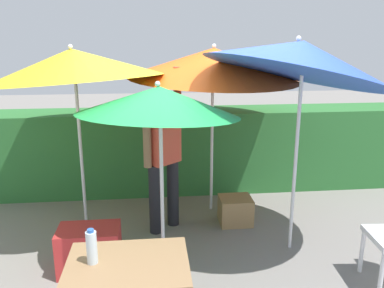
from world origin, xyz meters
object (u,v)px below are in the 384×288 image
object	(u,v)px
crate_cardboard	(235,210)
cooler_box	(90,249)
umbrella_navy	(159,101)
folding_table	(128,276)
bottle_water	(92,247)
umbrella_rainbow	(213,63)
umbrella_orange	(73,65)
umbrella_yellow	(300,58)
person_vendor	(163,153)

from	to	relation	value
crate_cardboard	cooler_box	bearing A→B (deg)	-152.23
umbrella_navy	cooler_box	bearing A→B (deg)	-170.07
folding_table	bottle_water	bearing A→B (deg)	173.92
umbrella_rainbow	umbrella_orange	size ratio (longest dim) A/B	0.97
umbrella_rainbow	cooler_box	size ratio (longest dim) A/B	3.65
umbrella_rainbow	folding_table	xyz separation A→B (m)	(-0.94, -2.46, -1.20)
cooler_box	bottle_water	world-z (taller)	bottle_water
umbrella_rainbow	umbrella_navy	world-z (taller)	umbrella_rainbow
umbrella_navy	folding_table	size ratio (longest dim) A/B	2.32
umbrella_rainbow	crate_cardboard	bearing A→B (deg)	-62.30
cooler_box	folding_table	world-z (taller)	folding_table
umbrella_orange	umbrella_yellow	size ratio (longest dim) A/B	0.90
person_vendor	bottle_water	bearing A→B (deg)	-105.10
umbrella_rainbow	bottle_water	distance (m)	2.87
folding_table	bottle_water	size ratio (longest dim) A/B	3.33
umbrella_yellow	cooler_box	bearing A→B (deg)	-172.91
umbrella_orange	cooler_box	bearing A→B (deg)	-78.15
cooler_box	folding_table	xyz separation A→B (m)	(0.45, -1.18, 0.46)
person_vendor	cooler_box	bearing A→B (deg)	-132.98
umbrella_yellow	crate_cardboard	world-z (taller)	umbrella_yellow
umbrella_orange	umbrella_yellow	xyz separation A→B (m)	(2.25, -0.65, 0.10)
umbrella_orange	crate_cardboard	world-z (taller)	umbrella_orange
umbrella_rainbow	umbrella_yellow	xyz separation A→B (m)	(0.68, -1.02, 0.12)
umbrella_rainbow	umbrella_navy	size ratio (longest dim) A/B	1.15
cooler_box	folding_table	bearing A→B (deg)	-69.26
person_vendor	bottle_water	size ratio (longest dim) A/B	7.83
folding_table	umbrella_navy	bearing A→B (deg)	78.90
person_vendor	crate_cardboard	bearing A→B (deg)	2.84
umbrella_yellow	person_vendor	size ratio (longest dim) A/B	1.31
cooler_box	crate_cardboard	size ratio (longest dim) A/B	1.52
umbrella_yellow	bottle_water	world-z (taller)	umbrella_yellow
umbrella_rainbow	umbrella_orange	bearing A→B (deg)	-166.83
umbrella_yellow	umbrella_navy	size ratio (longest dim) A/B	1.33
umbrella_yellow	cooler_box	size ratio (longest dim) A/B	4.20
crate_cardboard	person_vendor	bearing A→B (deg)	-177.16
bottle_water	crate_cardboard	bearing A→B (deg)	55.26
umbrella_orange	folding_table	size ratio (longest dim) A/B	2.77
umbrella_rainbow	umbrella_orange	distance (m)	1.62
umbrella_orange	bottle_water	size ratio (longest dim) A/B	9.22
umbrella_navy	crate_cardboard	bearing A→B (deg)	38.57
umbrella_yellow	bottle_water	distance (m)	2.57
umbrella_rainbow	bottle_water	xyz separation A→B (m)	(-1.16, -2.43, -0.99)
umbrella_rainbow	umbrella_yellow	world-z (taller)	umbrella_yellow
umbrella_yellow	cooler_box	xyz separation A→B (m)	(-2.06, -0.26, -1.78)
umbrella_yellow	crate_cardboard	bearing A→B (deg)	127.37
umbrella_rainbow	umbrella_yellow	distance (m)	1.23
umbrella_rainbow	crate_cardboard	distance (m)	1.79
umbrella_navy	cooler_box	size ratio (longest dim) A/B	3.17
umbrella_yellow	folding_table	bearing A→B (deg)	-138.42
folding_table	cooler_box	bearing A→B (deg)	110.74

